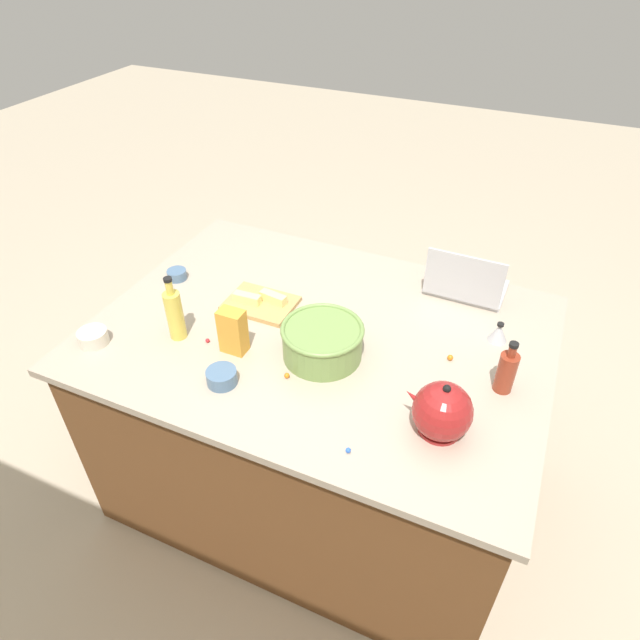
# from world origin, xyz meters

# --- Properties ---
(ground_plane) EXTENTS (12.00, 12.00, 0.00)m
(ground_plane) POSITION_xyz_m (0.00, 0.00, 0.00)
(ground_plane) COLOR #B7A88E
(island_counter) EXTENTS (1.65, 1.20, 0.90)m
(island_counter) POSITION_xyz_m (0.00, 0.00, 0.45)
(island_counter) COLOR brown
(island_counter) RESTS_ON ground
(laptop) EXTENTS (0.31, 0.24, 0.22)m
(laptop) POSITION_xyz_m (-0.44, -0.46, 0.95)
(laptop) COLOR #B7B7BC
(laptop) RESTS_ON island_counter
(mixing_bowl_large) EXTENTS (0.29, 0.29, 0.13)m
(mixing_bowl_large) POSITION_xyz_m (-0.06, 0.12, 0.97)
(mixing_bowl_large) COLOR #72934C
(mixing_bowl_large) RESTS_ON island_counter
(bottle_oil) EXTENTS (0.06, 0.06, 0.25)m
(bottle_oil) POSITION_xyz_m (0.46, 0.24, 1.00)
(bottle_oil) COLOR #DBC64C
(bottle_oil) RESTS_ON island_counter
(bottle_soy) EXTENTS (0.06, 0.06, 0.20)m
(bottle_soy) POSITION_xyz_m (-0.67, 0.03, 0.98)
(bottle_soy) COLOR maroon
(bottle_soy) RESTS_ON island_counter
(kettle) EXTENTS (0.21, 0.18, 0.20)m
(kettle) POSITION_xyz_m (-0.52, 0.29, 0.98)
(kettle) COLOR maroon
(kettle) RESTS_ON island_counter
(cutting_board) EXTENTS (0.27, 0.20, 0.02)m
(cutting_board) POSITION_xyz_m (0.28, -0.05, 0.91)
(cutting_board) COLOR tan
(cutting_board) RESTS_ON island_counter
(butter_stick_left) EXTENTS (0.11, 0.05, 0.04)m
(butter_stick_left) POSITION_xyz_m (0.23, -0.07, 0.94)
(butter_stick_left) COLOR #F4E58C
(butter_stick_left) RESTS_ON cutting_board
(butter_stick_right) EXTENTS (0.11, 0.04, 0.04)m
(butter_stick_right) POSITION_xyz_m (0.32, -0.03, 0.94)
(butter_stick_right) COLOR #F4E58C
(butter_stick_right) RESTS_ON cutting_board
(ramekin_small) EXTENTS (0.08, 0.08, 0.04)m
(ramekin_small) POSITION_xyz_m (0.69, -0.07, 0.92)
(ramekin_small) COLOR slate
(ramekin_small) RESTS_ON island_counter
(ramekin_medium) EXTENTS (0.10, 0.10, 0.05)m
(ramekin_medium) POSITION_xyz_m (0.72, 0.39, 0.93)
(ramekin_medium) COLOR beige
(ramekin_medium) RESTS_ON island_counter
(ramekin_wide) EXTENTS (0.10, 0.10, 0.05)m
(ramekin_wide) POSITION_xyz_m (0.18, 0.38, 0.93)
(ramekin_wide) COLOR slate
(ramekin_wide) RESTS_ON island_counter
(kitchen_timer) EXTENTS (0.07, 0.07, 0.08)m
(kitchen_timer) POSITION_xyz_m (-0.61, -0.21, 0.94)
(kitchen_timer) COLOR #B2B2B7
(kitchen_timer) RESTS_ON island_counter
(candy_bag) EXTENTS (0.09, 0.06, 0.17)m
(candy_bag) POSITION_xyz_m (0.23, 0.22, 0.99)
(candy_bag) COLOR gold
(candy_bag) RESTS_ON island_counter
(candy_0) EXTENTS (0.02, 0.02, 0.02)m
(candy_0) POSITION_xyz_m (-0.00, 0.27, 0.91)
(candy_0) COLOR orange
(candy_0) RESTS_ON island_counter
(candy_1) EXTENTS (0.02, 0.02, 0.02)m
(candy_1) POSITION_xyz_m (0.34, 0.23, 0.91)
(candy_1) COLOR red
(candy_1) RESTS_ON island_counter
(candy_2) EXTENTS (0.02, 0.02, 0.02)m
(candy_2) POSITION_xyz_m (-0.28, -0.52, 0.91)
(candy_2) COLOR #CC3399
(candy_2) RESTS_ON island_counter
(candy_3) EXTENTS (0.02, 0.02, 0.02)m
(candy_3) POSITION_xyz_m (-0.48, -0.04, 0.91)
(candy_3) COLOR orange
(candy_3) RESTS_ON island_counter
(candy_4) EXTENTS (0.02, 0.02, 0.02)m
(candy_4) POSITION_xyz_m (-0.30, 0.48, 0.91)
(candy_4) COLOR blue
(candy_4) RESTS_ON island_counter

